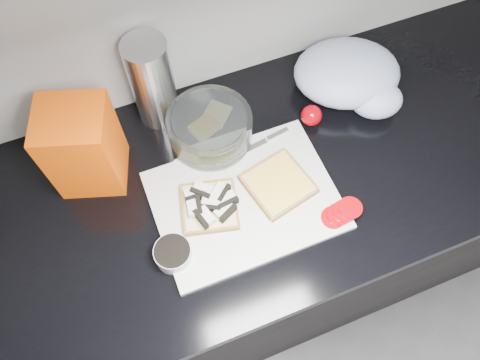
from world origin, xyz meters
name	(u,v)px	position (x,y,z in m)	size (l,w,h in m)	color
base_cabinet	(252,243)	(0.00, 1.20, 0.43)	(3.50, 0.60, 0.86)	black
countertop	(257,177)	(0.00, 1.20, 0.88)	(3.50, 0.64, 0.04)	black
cutting_board	(245,200)	(-0.05, 1.14, 0.91)	(0.40, 0.30, 0.01)	silver
bread_left	(210,205)	(-0.13, 1.15, 0.93)	(0.15, 0.15, 0.04)	beige
bread_right	(278,184)	(0.03, 1.15, 0.92)	(0.16, 0.16, 0.02)	beige
tomato_slices	(342,213)	(0.13, 1.03, 0.92)	(0.11, 0.07, 0.02)	#920309
knife	(263,141)	(0.04, 1.27, 0.91)	(0.18, 0.04, 0.01)	silver
seed_tub	(173,253)	(-0.24, 1.08, 0.92)	(0.08, 0.08, 0.04)	#A5AAAB
tub_lid	(187,172)	(-0.15, 1.26, 0.90)	(0.09, 0.09, 0.01)	white
glass_bowl	(210,129)	(-0.07, 1.33, 0.94)	(0.20, 0.20, 0.08)	silver
bread_bag	(83,147)	(-0.34, 1.34, 1.01)	(0.14, 0.13, 0.22)	#FF4104
steel_canister	(152,83)	(-0.16, 1.44, 1.02)	(0.10, 0.10, 0.24)	silver
grocery_bag	(351,77)	(0.30, 1.34, 0.96)	(0.31, 0.30, 0.12)	#AAB7D1
whole_tomatoes	(311,115)	(0.18, 1.28, 0.93)	(0.05, 0.05, 0.05)	#920309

